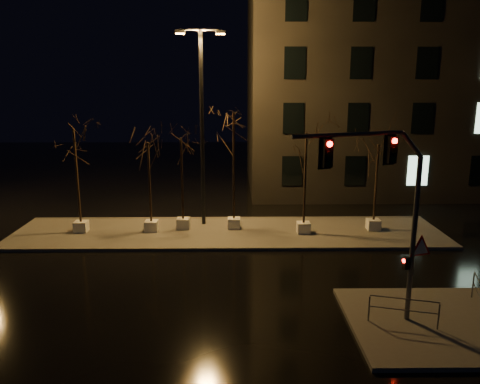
{
  "coord_description": "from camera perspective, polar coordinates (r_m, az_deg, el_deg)",
  "views": [
    {
      "loc": [
        0.3,
        -17.08,
        7.59
      ],
      "look_at": [
        0.58,
        3.54,
        2.8
      ],
      "focal_mm": 35.0,
      "sensor_mm": 36.0,
      "label": 1
    }
  ],
  "objects": [
    {
      "name": "median",
      "position": [
        24.28,
        -1.45,
        -4.96
      ],
      "size": [
        22.0,
        5.0,
        0.15
      ],
      "primitive_type": "cube",
      "color": "#4E4B46",
      "rests_on": "ground"
    },
    {
      "name": "traffic_signal_mast",
      "position": [
        14.63,
        17.8,
        -1.08
      ],
      "size": [
        4.78,
        1.66,
        6.12
      ],
      "rotation": [
        0.0,
        0.0,
        0.33
      ],
      "color": "#505257",
      "rests_on": "sidewalk_corner"
    },
    {
      "name": "ground",
      "position": [
        18.69,
        -1.66,
        -10.89
      ],
      "size": [
        90.0,
        90.0,
        0.0
      ],
      "primitive_type": "plane",
      "color": "black",
      "rests_on": "ground"
    },
    {
      "name": "tree_4",
      "position": [
        23.31,
        8.02,
        4.43
      ],
      "size": [
        1.8,
        1.8,
        5.25
      ],
      "color": "silver",
      "rests_on": "median"
    },
    {
      "name": "sidewalk_corner",
      "position": [
        17.11,
        25.03,
        -14.3
      ],
      "size": [
        7.0,
        5.0,
        0.15
      ],
      "primitive_type": "cube",
      "color": "#4E4B46",
      "rests_on": "ground"
    },
    {
      "name": "streetlight_main",
      "position": [
        24.53,
        -4.67,
        9.26
      ],
      "size": [
        2.53,
        0.45,
        10.1
      ],
      "rotation": [
        0.0,
        0.0,
        0.07
      ],
      "color": "black",
      "rests_on": "median"
    },
    {
      "name": "tree_3",
      "position": [
        23.77,
        -0.77,
        6.48
      ],
      "size": [
        1.8,
        1.8,
        6.21
      ],
      "color": "silver",
      "rests_on": "median"
    },
    {
      "name": "building",
      "position": [
        37.66,
        21.04,
        12.09
      ],
      "size": [
        25.0,
        12.0,
        15.0
      ],
      "primitive_type": "cube",
      "color": "black",
      "rests_on": "ground"
    },
    {
      "name": "tree_2",
      "position": [
        24.03,
        -7.16,
        4.07
      ],
      "size": [
        1.8,
        1.8,
        4.9
      ],
      "color": "silver",
      "rests_on": "median"
    },
    {
      "name": "guard_rail_b",
      "position": [
        17.83,
        27.13,
        -10.87
      ],
      "size": [
        0.65,
        2.0,
        0.99
      ],
      "rotation": [
        0.0,
        0.0,
        1.27
      ],
      "color": "#505257",
      "rests_on": "sidewalk_corner"
    },
    {
      "name": "tree_5",
      "position": [
        24.71,
        16.4,
        3.33
      ],
      "size": [
        1.8,
        1.8,
        4.59
      ],
      "color": "silver",
      "rests_on": "median"
    },
    {
      "name": "tree_1",
      "position": [
        23.87,
        -11.07,
        3.53
      ],
      "size": [
        1.8,
        1.8,
        4.72
      ],
      "color": "silver",
      "rests_on": "median"
    },
    {
      "name": "tree_0",
      "position": [
        24.64,
        -19.45,
        4.6
      ],
      "size": [
        1.8,
        1.8,
        5.44
      ],
      "color": "silver",
      "rests_on": "median"
    },
    {
      "name": "guard_rail_a",
      "position": [
        15.93,
        19.32,
        -13.17
      ],
      "size": [
        2.05,
        0.61,
        0.91
      ],
      "rotation": [
        0.0,
        0.0,
        -0.27
      ],
      "color": "#505257",
      "rests_on": "sidewalk_corner"
    }
  ]
}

